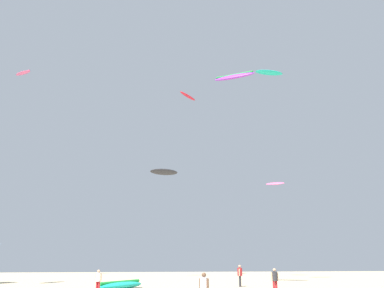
{
  "coord_description": "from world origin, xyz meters",
  "views": [
    {
      "loc": [
        -3.37,
        -14.74,
        2.35
      ],
      "look_at": [
        0.0,
        16.09,
        10.89
      ],
      "focal_mm": 38.74,
      "sensor_mm": 36.0,
      "label": 1
    }
  ],
  "objects_px": {
    "kite_aloft_3": "(23,73)",
    "kite_aloft_5": "(188,96)",
    "kite_aloft_2": "(275,184)",
    "kite_aloft_6": "(234,76)",
    "person_left": "(98,279)",
    "kite_aloft_0": "(164,172)",
    "kite_grounded_mid": "(120,285)",
    "person_midground": "(275,279)",
    "kite_aloft_1": "(269,73)",
    "person_right": "(240,274)",
    "person_foreground": "(204,287)"
  },
  "relations": [
    {
      "from": "kite_grounded_mid",
      "to": "kite_aloft_3",
      "type": "xyz_separation_m",
      "value": [
        -15.87,
        21.48,
        26.96
      ]
    },
    {
      "from": "person_foreground",
      "to": "person_left",
      "type": "height_order",
      "value": "person_foreground"
    },
    {
      "from": "person_foreground",
      "to": "person_left",
      "type": "bearing_deg",
      "value": -105.76
    },
    {
      "from": "kite_aloft_0",
      "to": "kite_aloft_2",
      "type": "xyz_separation_m",
      "value": [
        15.0,
        -0.24,
        -1.32
      ]
    },
    {
      "from": "person_foreground",
      "to": "kite_aloft_0",
      "type": "relative_size",
      "value": 0.43
    },
    {
      "from": "kite_aloft_3",
      "to": "kite_aloft_5",
      "type": "xyz_separation_m",
      "value": [
        22.97,
        -1.75,
        -3.17
      ]
    },
    {
      "from": "person_midground",
      "to": "person_right",
      "type": "distance_m",
      "value": 7.0
    },
    {
      "from": "kite_aloft_2",
      "to": "kite_aloft_6",
      "type": "xyz_separation_m",
      "value": [
        -9.1,
        -17.59,
        7.21
      ]
    },
    {
      "from": "kite_grounded_mid",
      "to": "kite_aloft_6",
      "type": "relative_size",
      "value": 1.35
    },
    {
      "from": "kite_aloft_0",
      "to": "kite_aloft_5",
      "type": "bearing_deg",
      "value": -5.89
    },
    {
      "from": "kite_grounded_mid",
      "to": "kite_aloft_3",
      "type": "relative_size",
      "value": 1.93
    },
    {
      "from": "person_right",
      "to": "kite_aloft_5",
      "type": "distance_m",
      "value": 29.07
    },
    {
      "from": "person_right",
      "to": "kite_aloft_1",
      "type": "distance_m",
      "value": 22.31
    },
    {
      "from": "person_midground",
      "to": "kite_aloft_2",
      "type": "height_order",
      "value": "kite_aloft_2"
    },
    {
      "from": "person_left",
      "to": "kite_aloft_2",
      "type": "height_order",
      "value": "kite_aloft_2"
    },
    {
      "from": "kite_aloft_0",
      "to": "kite_aloft_2",
      "type": "relative_size",
      "value": 1.5
    },
    {
      "from": "person_foreground",
      "to": "kite_aloft_5",
      "type": "bearing_deg",
      "value": -142.56
    },
    {
      "from": "person_midground",
      "to": "kite_aloft_0",
      "type": "bearing_deg",
      "value": 4.36
    },
    {
      "from": "kite_grounded_mid",
      "to": "kite_aloft_2",
      "type": "bearing_deg",
      "value": 46.2
    },
    {
      "from": "kite_aloft_6",
      "to": "person_left",
      "type": "bearing_deg",
      "value": -154.4
    },
    {
      "from": "kite_grounded_mid",
      "to": "kite_aloft_5",
      "type": "distance_m",
      "value": 31.71
    },
    {
      "from": "kite_aloft_0",
      "to": "kite_aloft_5",
      "type": "height_order",
      "value": "kite_aloft_5"
    },
    {
      "from": "kite_aloft_0",
      "to": "kite_aloft_1",
      "type": "xyz_separation_m",
      "value": [
        10.95,
        -12.89,
        8.87
      ]
    },
    {
      "from": "person_right",
      "to": "kite_grounded_mid",
      "type": "height_order",
      "value": "person_right"
    },
    {
      "from": "kite_aloft_1",
      "to": "person_foreground",
      "type": "bearing_deg",
      "value": -117.21
    },
    {
      "from": "person_foreground",
      "to": "kite_aloft_3",
      "type": "xyz_separation_m",
      "value": [
        -20.61,
        34.16,
        26.32
      ]
    },
    {
      "from": "person_left",
      "to": "kite_aloft_1",
      "type": "distance_m",
      "value": 28.73
    },
    {
      "from": "kite_aloft_3",
      "to": "person_right",
      "type": "bearing_deg",
      "value": -36.74
    },
    {
      "from": "person_right",
      "to": "kite_aloft_3",
      "type": "distance_m",
      "value": 41.48
    },
    {
      "from": "kite_aloft_3",
      "to": "kite_aloft_2",
      "type": "bearing_deg",
      "value": -2.75
    },
    {
      "from": "person_left",
      "to": "kite_aloft_0",
      "type": "height_order",
      "value": "kite_aloft_0"
    },
    {
      "from": "person_foreground",
      "to": "kite_aloft_1",
      "type": "distance_m",
      "value": 30.8
    },
    {
      "from": "person_midground",
      "to": "kite_aloft_6",
      "type": "height_order",
      "value": "kite_aloft_6"
    },
    {
      "from": "person_right",
      "to": "kite_aloft_3",
      "type": "relative_size",
      "value": 0.63
    },
    {
      "from": "kite_aloft_2",
      "to": "kite_aloft_3",
      "type": "relative_size",
      "value": 0.91
    },
    {
      "from": "person_right",
      "to": "kite_grounded_mid",
      "type": "distance_m",
      "value": 10.15
    },
    {
      "from": "person_left",
      "to": "kite_aloft_3",
      "type": "height_order",
      "value": "kite_aloft_3"
    },
    {
      "from": "person_right",
      "to": "kite_aloft_1",
      "type": "relative_size",
      "value": 0.53
    },
    {
      "from": "person_foreground",
      "to": "kite_grounded_mid",
      "type": "bearing_deg",
      "value": -117.9
    },
    {
      "from": "kite_aloft_0",
      "to": "kite_aloft_2",
      "type": "bearing_deg",
      "value": -0.92
    },
    {
      "from": "person_midground",
      "to": "kite_aloft_1",
      "type": "distance_m",
      "value": 24.66
    },
    {
      "from": "kite_aloft_0",
      "to": "kite_aloft_2",
      "type": "height_order",
      "value": "kite_aloft_0"
    },
    {
      "from": "person_left",
      "to": "kite_aloft_0",
      "type": "distance_m",
      "value": 26.86
    },
    {
      "from": "kite_grounded_mid",
      "to": "kite_aloft_5",
      "type": "xyz_separation_m",
      "value": [
        7.1,
        19.72,
        23.79
      ]
    },
    {
      "from": "person_foreground",
      "to": "kite_aloft_0",
      "type": "xyz_separation_m",
      "value": [
        -0.75,
        32.73,
        12.37
      ]
    },
    {
      "from": "person_midground",
      "to": "kite_aloft_2",
      "type": "relative_size",
      "value": 0.64
    },
    {
      "from": "kite_aloft_0",
      "to": "kite_aloft_3",
      "type": "xyz_separation_m",
      "value": [
        -19.86,
        1.43,
        13.95
      ]
    },
    {
      "from": "kite_aloft_0",
      "to": "kite_aloft_6",
      "type": "distance_m",
      "value": 19.68
    },
    {
      "from": "kite_grounded_mid",
      "to": "kite_aloft_2",
      "type": "xyz_separation_m",
      "value": [
        18.99,
        19.8,
        11.7
      ]
    },
    {
      "from": "person_foreground",
      "to": "person_right",
      "type": "relative_size",
      "value": 0.93
    }
  ]
}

